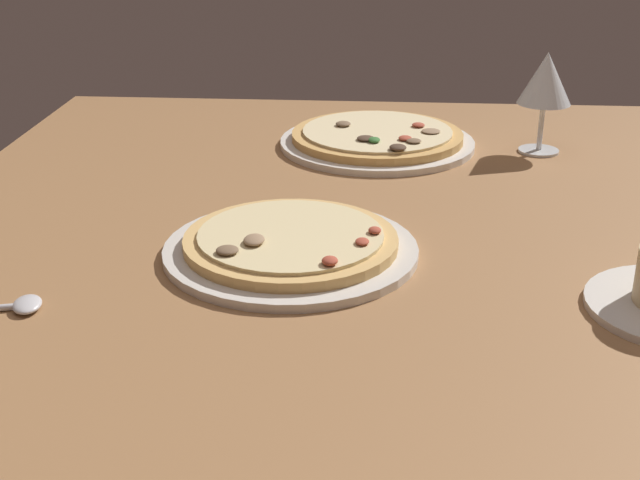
% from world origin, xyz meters
% --- Properties ---
extents(dining_table, '(1.50, 1.10, 0.04)m').
position_xyz_m(dining_table, '(0.00, 0.00, 0.02)').
color(dining_table, '#996B42').
rests_on(dining_table, ground).
extents(pizza_main, '(0.28, 0.28, 0.03)m').
position_xyz_m(pizza_main, '(-0.05, -0.07, 0.05)').
color(pizza_main, silver).
rests_on(pizza_main, dining_table).
extents(pizza_side, '(0.30, 0.30, 0.03)m').
position_xyz_m(pizza_side, '(-0.47, 0.02, 0.05)').
color(pizza_side, silver).
rests_on(pizza_side, dining_table).
extents(wine_glass_near, '(0.08, 0.08, 0.15)m').
position_xyz_m(wine_glass_near, '(-0.46, 0.27, 0.15)').
color(wine_glass_near, silver).
rests_on(wine_glass_near, dining_table).
extents(spoon, '(0.05, 0.10, 0.01)m').
position_xyz_m(spoon, '(0.10, -0.32, 0.04)').
color(spoon, silver).
rests_on(spoon, dining_table).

